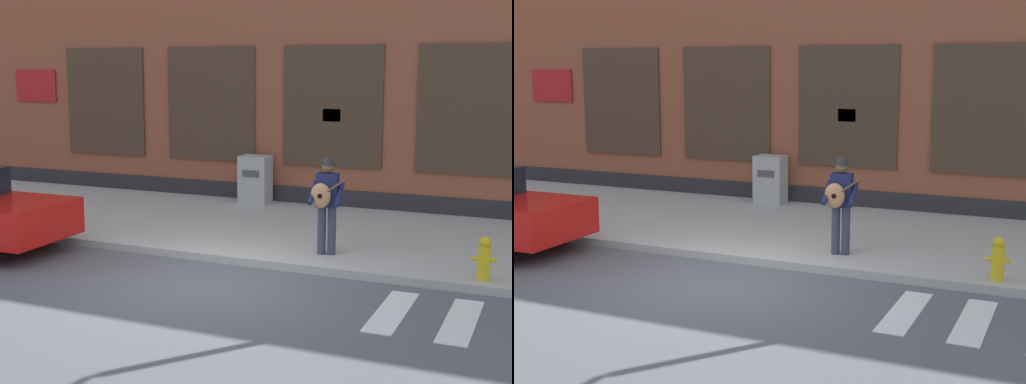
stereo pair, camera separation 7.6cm
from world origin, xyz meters
The scene contains 6 objects.
ground_plane centered at (0.00, 0.00, 0.00)m, with size 160.00×160.00×0.00m, color #56565B.
sidewalk centered at (0.00, 3.85, 0.07)m, with size 28.00×5.31×0.15m.
building_backdrop centered at (0.00, 8.50, 3.78)m, with size 28.00×4.06×7.58m.
busker centered at (1.34, 2.03, 1.13)m, with size 0.73×0.57×1.73m.
utility_box centered at (-1.81, 6.06, 0.73)m, with size 0.72×0.57×1.18m.
fire_hydrant centered at (4.10, 1.55, 0.49)m, with size 0.38×0.20×0.70m.
Camera 2 is at (5.25, -9.73, 3.42)m, focal length 50.00 mm.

